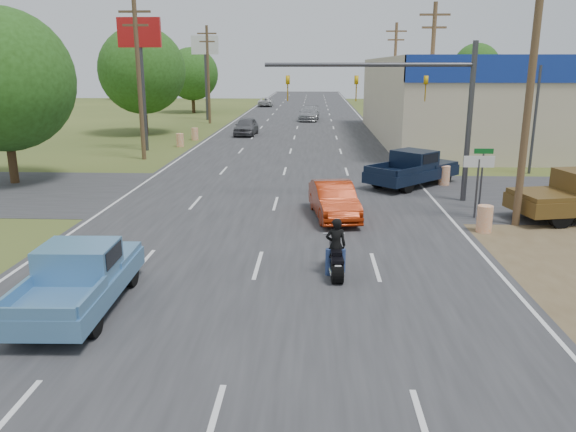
{
  "coord_description": "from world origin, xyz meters",
  "views": [
    {
      "loc": [
        1.68,
        -8.23,
        5.94
      ],
      "look_at": [
        0.88,
        9.1,
        1.3
      ],
      "focal_mm": 35.0,
      "sensor_mm": 36.0,
      "label": 1
    }
  ],
  "objects_px": {
    "motorcycle": "(336,260)",
    "rider": "(336,249)",
    "distant_car_grey": "(246,127)",
    "distant_car_silver": "(309,114)",
    "blue_pickup": "(81,276)",
    "distant_car_white": "(266,102)",
    "navy_pickup": "(414,168)",
    "red_convertible": "(334,200)"
  },
  "relations": [
    {
      "from": "distant_car_grey",
      "to": "distant_car_silver",
      "type": "distance_m",
      "value": 15.1
    },
    {
      "from": "motorcycle",
      "to": "distant_car_silver",
      "type": "distance_m",
      "value": 48.38
    },
    {
      "from": "motorcycle",
      "to": "navy_pickup",
      "type": "height_order",
      "value": "navy_pickup"
    },
    {
      "from": "distant_car_white",
      "to": "red_convertible",
      "type": "bearing_deg",
      "value": 95.01
    },
    {
      "from": "navy_pickup",
      "to": "distant_car_grey",
      "type": "xyz_separation_m",
      "value": [
        -11.14,
        21.13,
        -0.15
      ]
    },
    {
      "from": "navy_pickup",
      "to": "rider",
      "type": "bearing_deg",
      "value": -63.83
    },
    {
      "from": "blue_pickup",
      "to": "navy_pickup",
      "type": "height_order",
      "value": "navy_pickup"
    },
    {
      "from": "motorcycle",
      "to": "distant_car_silver",
      "type": "xyz_separation_m",
      "value": [
        -1.26,
        48.36,
        0.28
      ]
    },
    {
      "from": "rider",
      "to": "blue_pickup",
      "type": "distance_m",
      "value": 6.97
    },
    {
      "from": "navy_pickup",
      "to": "distant_car_grey",
      "type": "bearing_deg",
      "value": 162.81
    },
    {
      "from": "red_convertible",
      "to": "distant_car_grey",
      "type": "height_order",
      "value": "distant_car_grey"
    },
    {
      "from": "blue_pickup",
      "to": "distant_car_silver",
      "type": "distance_m",
      "value": 51.1
    },
    {
      "from": "motorcycle",
      "to": "red_convertible",
      "type": "bearing_deg",
      "value": 85.79
    },
    {
      "from": "blue_pickup",
      "to": "distant_car_white",
      "type": "height_order",
      "value": "blue_pickup"
    },
    {
      "from": "rider",
      "to": "navy_pickup",
      "type": "xyz_separation_m",
      "value": [
        4.46,
        13.08,
        0.09
      ]
    },
    {
      "from": "navy_pickup",
      "to": "distant_car_silver",
      "type": "xyz_separation_m",
      "value": [
        -5.72,
        35.23,
        -0.15
      ]
    },
    {
      "from": "red_convertible",
      "to": "distant_car_grey",
      "type": "xyz_separation_m",
      "value": [
        -6.83,
        27.71,
        0.05
      ]
    },
    {
      "from": "red_convertible",
      "to": "rider",
      "type": "relative_size",
      "value": 2.64
    },
    {
      "from": "blue_pickup",
      "to": "rider",
      "type": "bearing_deg",
      "value": 19.29
    },
    {
      "from": "rider",
      "to": "blue_pickup",
      "type": "bearing_deg",
      "value": 18.36
    },
    {
      "from": "motorcycle",
      "to": "distant_car_grey",
      "type": "bearing_deg",
      "value": 98.19
    },
    {
      "from": "blue_pickup",
      "to": "distant_car_grey",
      "type": "xyz_separation_m",
      "value": [
        -0.17,
        36.73,
        -0.08
      ]
    },
    {
      "from": "blue_pickup",
      "to": "navy_pickup",
      "type": "xyz_separation_m",
      "value": [
        10.96,
        15.6,
        0.07
      ]
    },
    {
      "from": "rider",
      "to": "distant_car_grey",
      "type": "bearing_deg",
      "value": -81.8
    },
    {
      "from": "rider",
      "to": "blue_pickup",
      "type": "xyz_separation_m",
      "value": [
        -6.5,
        -2.52,
        0.02
      ]
    },
    {
      "from": "distant_car_silver",
      "to": "distant_car_white",
      "type": "distance_m",
      "value": 23.85
    },
    {
      "from": "red_convertible",
      "to": "distant_car_grey",
      "type": "distance_m",
      "value": 28.54
    },
    {
      "from": "red_convertible",
      "to": "distant_car_grey",
      "type": "bearing_deg",
      "value": 95.59
    },
    {
      "from": "navy_pickup",
      "to": "distant_car_silver",
      "type": "height_order",
      "value": "navy_pickup"
    },
    {
      "from": "distant_car_white",
      "to": "distant_car_silver",
      "type": "bearing_deg",
      "value": 104.4
    },
    {
      "from": "red_convertible",
      "to": "motorcycle",
      "type": "relative_size",
      "value": 2.02
    },
    {
      "from": "motorcycle",
      "to": "rider",
      "type": "bearing_deg",
      "value": 90.0
    },
    {
      "from": "rider",
      "to": "distant_car_white",
      "type": "height_order",
      "value": "rider"
    },
    {
      "from": "motorcycle",
      "to": "rider",
      "type": "distance_m",
      "value": 0.34
    },
    {
      "from": "distant_car_grey",
      "to": "distant_car_white",
      "type": "height_order",
      "value": "distant_car_grey"
    },
    {
      "from": "blue_pickup",
      "to": "distant_car_white",
      "type": "distance_m",
      "value": 73.69
    },
    {
      "from": "navy_pickup",
      "to": "distant_car_white",
      "type": "height_order",
      "value": "navy_pickup"
    },
    {
      "from": "blue_pickup",
      "to": "distant_car_grey",
      "type": "height_order",
      "value": "blue_pickup"
    },
    {
      "from": "distant_car_grey",
      "to": "distant_car_white",
      "type": "xyz_separation_m",
      "value": [
        -1.43,
        36.94,
        -0.11
      ]
    },
    {
      "from": "red_convertible",
      "to": "motorcycle",
      "type": "height_order",
      "value": "red_convertible"
    },
    {
      "from": "distant_car_grey",
      "to": "distant_car_white",
      "type": "distance_m",
      "value": 36.97
    },
    {
      "from": "motorcycle",
      "to": "distant_car_white",
      "type": "distance_m",
      "value": 71.66
    }
  ]
}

